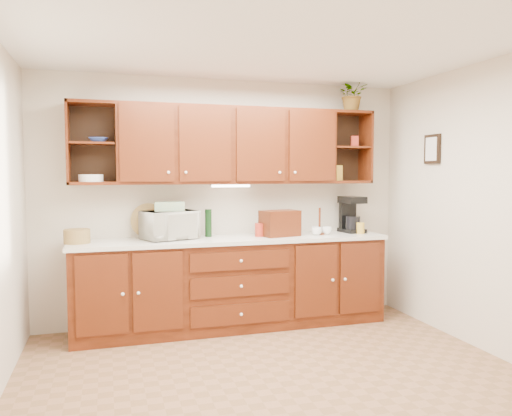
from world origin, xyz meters
TOP-DOWN VIEW (x-y plane):
  - floor at (0.00, 0.00)m, footprint 4.00×4.00m
  - ceiling at (0.00, 0.00)m, footprint 4.00×4.00m
  - back_wall at (0.00, 1.75)m, footprint 4.00×0.00m
  - right_wall at (2.00, 0.00)m, footprint 0.00×3.50m
  - base_cabinets at (0.00, 1.45)m, footprint 3.20×0.60m
  - countertop at (0.00, 1.44)m, footprint 3.24×0.64m
  - upper_cabinets at (0.01, 1.59)m, footprint 3.20×0.33m
  - undercabinet_light at (0.00, 1.53)m, footprint 0.40×0.05m
  - framed_picture at (1.98, 0.90)m, footprint 0.03×0.24m
  - wicker_basket at (-1.52, 1.46)m, footprint 0.24×0.24m
  - microwave at (-0.64, 1.50)m, footprint 0.61×0.52m
  - towel_stack at (-0.64, 1.50)m, footprint 0.31×0.23m
  - wine_bottle at (-0.23, 1.58)m, footprint 0.08×0.08m
  - woven_tray at (-0.84, 1.66)m, footprint 0.36×0.12m
  - bread_box at (0.50, 1.42)m, footprint 0.43×0.33m
  - mug_tree at (0.96, 1.43)m, footprint 0.26×0.26m
  - canister_red at (0.29, 1.45)m, footprint 0.13×0.13m
  - canister_white at (0.37, 1.41)m, footprint 0.09×0.09m
  - canister_yellow at (1.42, 1.36)m, footprint 0.09×0.09m
  - coffee_maker at (1.39, 1.53)m, footprint 0.25×0.30m
  - bowl_stack at (-1.31, 1.55)m, footprint 0.21×0.21m
  - plate_stack at (-1.39, 1.56)m, footprint 0.30×0.30m
  - pantry_box_yellow at (1.23, 1.56)m, footprint 0.12×0.10m
  - pantry_box_red at (1.44, 1.56)m, footprint 0.10×0.09m
  - potted_plant at (1.40, 1.55)m, footprint 0.33×0.29m

SIDE VIEW (x-z plane):
  - floor at x=0.00m, z-range 0.00..0.00m
  - base_cabinets at x=0.00m, z-range 0.00..0.90m
  - countertop at x=0.00m, z-range 0.90..0.94m
  - woven_tray at x=-0.84m, z-range 0.77..1.13m
  - mug_tree at x=0.96m, z-range 0.84..1.13m
  - canister_yellow at x=1.42m, z-range 0.94..1.06m
  - wicker_basket at x=-1.52m, z-range 0.94..1.07m
  - canister_red at x=0.29m, z-range 0.94..1.08m
  - canister_white at x=0.37m, z-range 0.94..1.12m
  - bread_box at x=0.50m, z-range 0.94..1.21m
  - microwave at x=-0.64m, z-range 0.94..1.23m
  - wine_bottle at x=-0.23m, z-range 0.94..1.23m
  - coffee_maker at x=1.39m, z-range 0.93..1.33m
  - towel_stack at x=-0.64m, z-range 1.23..1.31m
  - back_wall at x=0.00m, z-range -0.70..3.30m
  - right_wall at x=2.00m, z-range -0.45..3.05m
  - undercabinet_light at x=0.00m, z-range 1.46..1.48m
  - plate_stack at x=-1.39m, z-range 1.52..1.59m
  - pantry_box_yellow at x=1.23m, z-range 1.52..1.69m
  - framed_picture at x=1.98m, z-range 1.70..2.00m
  - upper_cabinets at x=0.01m, z-range 1.49..2.29m
  - bowl_stack at x=-1.31m, z-range 1.90..1.95m
  - pantry_box_red at x=1.44m, z-range 1.90..2.02m
  - potted_plant at x=1.40m, z-range 2.29..2.66m
  - ceiling at x=0.00m, z-range 2.60..2.60m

